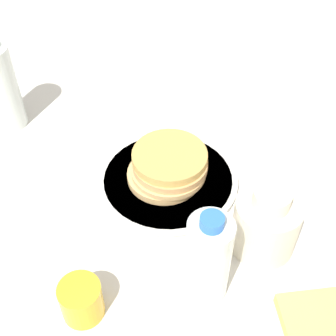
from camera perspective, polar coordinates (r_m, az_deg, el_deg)
name	(u,v)px	position (r m, az deg, el deg)	size (l,w,h in m)	color
ground_plane	(162,189)	(0.93, -0.73, -2.58)	(4.00, 4.00, 0.00)	silver
plate	(168,179)	(0.94, 0.00, -1.41)	(0.28, 0.28, 0.01)	silver
pancake_stack	(168,166)	(0.92, 0.03, 0.23)	(0.16, 0.16, 0.06)	#DFB271
juice_glass	(81,300)	(0.76, -10.51, -15.56)	(0.07, 0.07, 0.07)	yellow
cream_jug	(266,223)	(0.82, 11.86, -6.60)	(0.11, 0.11, 0.14)	beige
water_bottle_near	(208,259)	(0.73, 4.89, -11.04)	(0.07, 0.07, 0.19)	silver
water_bottle_mid	(0,87)	(1.08, -19.80, 9.25)	(0.08, 0.08, 0.21)	silver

